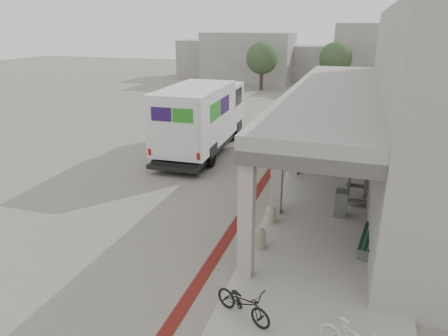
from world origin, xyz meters
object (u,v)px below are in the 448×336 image
(fedex_truck, at_px, (202,116))
(bicycle_black, at_px, (243,302))
(bench, at_px, (368,239))
(utility_cabinet, at_px, (341,203))

(fedex_truck, distance_m, bicycle_black, 13.12)
(bench, height_order, utility_cabinet, utility_cabinet)
(fedex_truck, relative_size, utility_cabinet, 9.37)
(bench, xyz_separation_m, utility_cabinet, (-0.90, 2.01, 0.15))
(fedex_truck, relative_size, bench, 4.61)
(fedex_truck, height_order, bench, fedex_truck)
(bench, bearing_deg, fedex_truck, 144.26)
(fedex_truck, height_order, utility_cabinet, fedex_truck)
(bench, height_order, bicycle_black, bicycle_black)
(utility_cabinet, bearing_deg, bench, -64.10)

